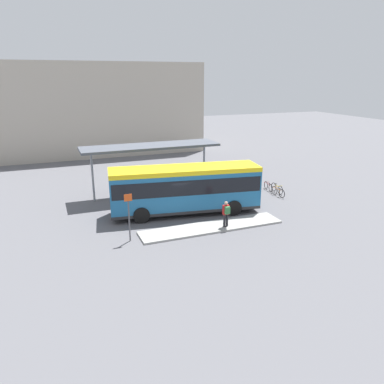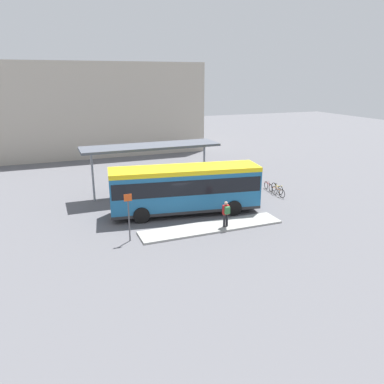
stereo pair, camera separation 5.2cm
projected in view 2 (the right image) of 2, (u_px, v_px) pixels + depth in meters
name	position (u px, v px, depth m)	size (l,w,h in m)	color
ground_plane	(185.00, 213.00, 25.79)	(120.00, 120.00, 0.00)	#5B5B60
curb_island	(212.00, 227.00, 23.22)	(9.09, 1.80, 0.12)	#9E9E99
city_bus	(185.00, 187.00, 25.23)	(10.28, 3.90, 3.24)	#1E6093
pedestrian_waiting	(226.00, 212.00, 22.87)	(0.40, 0.41, 1.62)	#232328
bicycle_orange	(278.00, 192.00, 29.29)	(0.48, 1.62, 0.70)	black
bicycle_yellow	(277.00, 188.00, 30.15)	(0.48, 1.69, 0.73)	black
bicycle_red	(268.00, 187.00, 30.77)	(0.48, 1.54, 0.67)	black
station_shelter	(151.00, 147.00, 28.68)	(10.57, 2.73, 3.98)	#4C515B
platform_sign	(129.00, 215.00, 20.97)	(0.44, 0.08, 2.80)	#4C4C51
station_building	(91.00, 107.00, 47.29)	(25.26, 13.52, 10.59)	#B2A899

